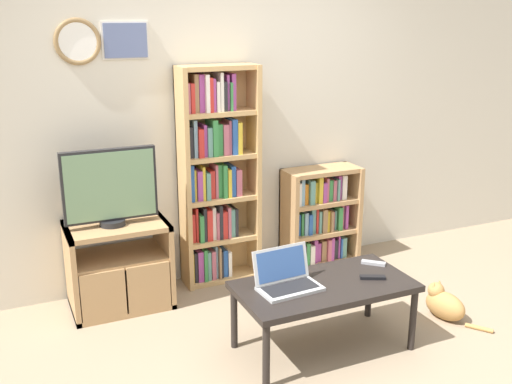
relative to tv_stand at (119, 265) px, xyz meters
name	(u,v)px	position (x,y,z in m)	size (l,w,h in m)	color
ground_plane	(333,377)	(0.95, -1.42, -0.32)	(18.00, 18.00, 0.00)	gray
wall_back	(224,116)	(0.95, 0.31, 0.98)	(7.20, 0.09, 2.60)	beige
tv_stand	(119,265)	(0.00, 0.00, 0.00)	(0.71, 0.48, 0.64)	tan
television	(110,188)	(-0.03, -0.02, 0.59)	(0.65, 0.18, 0.55)	black
bookshelf_tall	(215,177)	(0.81, 0.15, 0.54)	(0.61, 0.25, 1.71)	tan
bookshelf_short	(318,217)	(1.72, 0.13, 0.09)	(0.65, 0.30, 0.84)	tan
coffee_table	(324,290)	(1.06, -1.11, 0.09)	(1.11, 0.57, 0.45)	black
laptop	(286,278)	(0.82, -1.06, 0.19)	(0.40, 0.28, 0.24)	#B7BABC
remote_near_laptop	(373,263)	(1.51, -0.99, 0.14)	(0.15, 0.14, 0.02)	#99999E
remote_far_from_laptop	(373,277)	(1.38, -1.18, 0.14)	(0.16, 0.11, 0.02)	black
cat	(444,304)	(2.04, -1.11, -0.21)	(0.29, 0.48, 0.26)	#B78447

